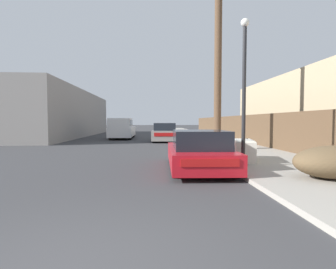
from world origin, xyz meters
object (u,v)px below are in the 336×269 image
Objects in this scene: parked_sports_car_red at (199,152)px; pickup_truck at (122,129)px; car_parked_mid at (165,133)px; street_lamp at (244,81)px; discarded_fridge at (244,150)px; utility_pole at (218,62)px.

parked_sports_car_red is 15.87m from pickup_truck.
street_lamp is (1.85, -12.51, 2.14)m from car_parked_mid.
car_parked_mid reaches higher than parked_sports_car_red.
street_lamp is (-0.47, -1.26, 2.31)m from discarded_fridge.
parked_sports_car_red reaches higher than discarded_fridge.
car_parked_mid is 1.01× the size of street_lamp.
pickup_truck is 16.59m from street_lamp.
pickup_truck is 0.65× the size of utility_pole.
utility_pole is 1.87× the size of street_lamp.
pickup_truck is at bearing 109.69° from street_lamp.
discarded_fridge is 0.40× the size of street_lamp.
parked_sports_car_red is (-1.85, -1.05, 0.08)m from discarded_fridge.
car_parked_mid is at bearing 141.30° from pickup_truck.
parked_sports_car_red is 6.39m from utility_pole.
discarded_fridge is 0.21× the size of utility_pole.
discarded_fridge is at bearing 113.26° from pickup_truck.
car_parked_mid is 8.83m from utility_pole.
pickup_truck is at bearing 126.50° from discarded_fridge.
discarded_fridge is at bearing 31.84° from parked_sports_car_red.
car_parked_mid is at bearing 115.24° from discarded_fridge.
discarded_fridge is 11.49m from car_parked_mid.
street_lamp reaches higher than parked_sports_car_red.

